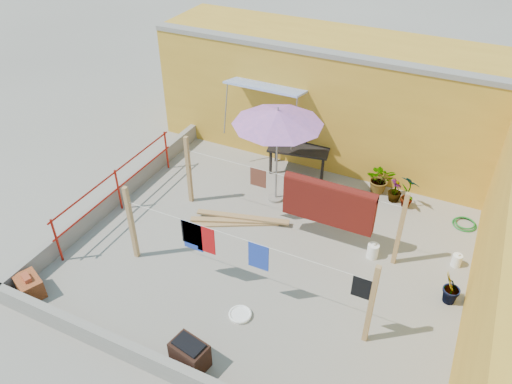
# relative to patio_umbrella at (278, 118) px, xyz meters

# --- Properties ---
(ground) EXTENTS (80.00, 80.00, 0.00)m
(ground) POSITION_rel_patio_umbrella_xyz_m (0.65, -1.76, -2.25)
(ground) COLOR #9E998E
(ground) RESTS_ON ground
(wall_back) EXTENTS (11.00, 3.27, 3.21)m
(wall_back) POSITION_rel_patio_umbrella_xyz_m (1.15, 2.93, -0.64)
(wall_back) COLOR gold
(wall_back) RESTS_ON ground
(parapet_front) EXTENTS (8.30, 0.16, 0.44)m
(parapet_front) POSITION_rel_patio_umbrella_xyz_m (0.65, -5.34, -2.03)
(parapet_front) COLOR gray
(parapet_front) RESTS_ON ground
(parapet_left) EXTENTS (0.16, 7.30, 0.44)m
(parapet_left) POSITION_rel_patio_umbrella_xyz_m (-3.43, -1.76, -2.03)
(parapet_left) COLOR gray
(parapet_left) RESTS_ON ground
(red_railing) EXTENTS (0.05, 4.20, 1.10)m
(red_railing) POSITION_rel_patio_umbrella_xyz_m (-3.20, -1.96, -1.53)
(red_railing) COLOR #9E1A0F
(red_railing) RESTS_ON ground
(clothesline_rig) EXTENTS (5.09, 2.35, 1.80)m
(clothesline_rig) POSITION_rel_patio_umbrella_xyz_m (1.45, -1.19, -1.22)
(clothesline_rig) COLOR tan
(clothesline_rig) RESTS_ON ground
(patio_umbrella) EXTENTS (2.32, 2.32, 2.50)m
(patio_umbrella) POSITION_rel_patio_umbrella_xyz_m (0.00, 0.00, 0.00)
(patio_umbrella) COLOR gray
(patio_umbrella) RESTS_ON ground
(outdoor_table) EXTENTS (1.68, 1.06, 0.73)m
(outdoor_table) POSITION_rel_patio_umbrella_xyz_m (0.02, 1.44, -1.58)
(outdoor_table) COLOR black
(outdoor_table) RESTS_ON ground
(brick_stack) EXTENTS (0.69, 0.61, 0.50)m
(brick_stack) POSITION_rel_patio_umbrella_xyz_m (-3.05, -4.96, -2.03)
(brick_stack) COLOR #9E4F24
(brick_stack) RESTS_ON ground
(lumber_pile) EXTENTS (2.24, 1.19, 0.14)m
(lumber_pile) POSITION_rel_patio_umbrella_xyz_m (-0.42, -1.24, -2.18)
(lumber_pile) COLOR tan
(lumber_pile) RESTS_ON ground
(brazier) EXTENTS (0.68, 0.52, 0.55)m
(brazier) POSITION_rel_patio_umbrella_xyz_m (0.63, -4.96, -1.98)
(brazier) COLOR black
(brazier) RESTS_ON ground
(white_basin) EXTENTS (0.44, 0.44, 0.08)m
(white_basin) POSITION_rel_patio_umbrella_xyz_m (0.90, -3.67, -2.21)
(white_basin) COLOR white
(white_basin) RESTS_ON ground
(water_jug_a) EXTENTS (0.21, 0.21, 0.32)m
(water_jug_a) POSITION_rel_patio_umbrella_xyz_m (4.35, -0.49, -2.10)
(water_jug_a) COLOR white
(water_jug_a) RESTS_ON ground
(water_jug_b) EXTENTS (0.25, 0.25, 0.38)m
(water_jug_b) POSITION_rel_patio_umbrella_xyz_m (2.71, -1.00, -2.08)
(water_jug_b) COLOR white
(water_jug_b) RESTS_ON ground
(green_hose) EXTENTS (0.55, 0.55, 0.08)m
(green_hose) POSITION_rel_patio_umbrella_xyz_m (4.35, 0.98, -2.21)
(green_hose) COLOR #176823
(green_hose) RESTS_ON ground
(plant_back_a) EXTENTS (0.83, 0.77, 0.77)m
(plant_back_a) POSITION_rel_patio_umbrella_xyz_m (2.21, 1.44, -1.86)
(plant_back_a) COLOR #185518
(plant_back_a) RESTS_ON ground
(plant_back_b) EXTENTS (0.38, 0.38, 0.60)m
(plant_back_b) POSITION_rel_patio_umbrella_xyz_m (2.64, 1.22, -1.95)
(plant_back_b) COLOR #185518
(plant_back_b) RESTS_ON ground
(plant_right_a) EXTENTS (0.58, 0.51, 0.92)m
(plant_right_a) POSITION_rel_patio_umbrella_xyz_m (2.98, 1.08, -1.79)
(plant_right_a) COLOR #185518
(plant_right_a) RESTS_ON ground
(plant_right_b) EXTENTS (0.45, 0.50, 0.76)m
(plant_right_b) POSITION_rel_patio_umbrella_xyz_m (4.35, -1.62, -1.87)
(plant_right_b) COLOR #185518
(plant_right_b) RESTS_ON ground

